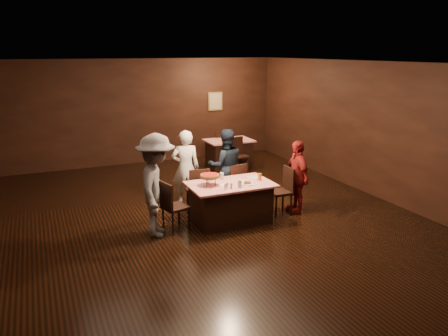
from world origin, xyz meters
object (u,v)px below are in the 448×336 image
Objects in this scene: main_table at (230,202)px; pizza_stand at (210,176)px; plate_empty at (253,178)px; chair_back_far at (221,146)px; diner_white_jacket at (186,168)px; back_table at (229,153)px; chair_end_left at (176,206)px; chair_end_right at (280,191)px; glass_back at (222,176)px; diner_grey_knit at (157,186)px; chair_back_near at (239,155)px; chair_far_right at (233,185)px; glass_amber at (260,177)px; diner_red_shirt at (297,176)px; chair_far_left at (197,190)px; diner_navy_hoodie at (226,166)px; glass_front_left at (240,184)px.

pizza_stand is at bearing 172.87° from main_table.
chair_back_far is at bearing 75.18° from plate_empty.
back_table is at bearing -116.09° from diner_white_jacket.
chair_end_left is 2.20m from chair_end_right.
glass_back is at bearing 35.54° from pizza_stand.
chair_back_near is at bearing -22.30° from diner_grey_knit.
pizza_stand reaches higher than chair_far_right.
glass_amber is (1.00, -0.10, -0.11)m from pizza_stand.
diner_red_shirt is at bearing -104.86° from chair_end_left.
diner_red_shirt reaches higher than chair_back_far.
chair_far_left is at bearing -57.18° from chair_end_left.
diner_navy_hoodie is 1.20m from glass_amber.
diner_navy_hoodie is (-1.28, -3.27, 0.33)m from chair_back_far.
plate_empty is 0.22m from glass_amber.
chair_end_left is at bearing 61.88° from chair_back_far.
diner_navy_hoodie reaches higher than glass_amber.
main_table is 11.43× the size of glass_back.
chair_end_right is 1.24m from glass_back.
chair_far_left reaches higher than back_table.
diner_white_jacket reaches higher than pizza_stand.
chair_end_right is 1.00× the size of chair_back_far.
chair_back_near is at bearing -55.95° from chair_end_left.
diner_navy_hoodie is (0.86, -0.14, -0.01)m from diner_white_jacket.
diner_grey_knit is (-1.85, -0.80, 0.45)m from chair_far_right.
chair_end_right reaches higher than glass_amber.
diner_red_shirt is (1.86, -0.78, 0.27)m from chair_far_left.
chair_far_right is 2.07m from diner_grey_knit.
chair_far_right is 1.17m from glass_front_left.
glass_amber is at bearing -114.90° from chair_back_near.
glass_front_left is 1.00× the size of glass_back.
diner_red_shirt is 5.96× the size of plate_empty.
chair_far_right reaches higher than glass_back.
diner_navy_hoodie reaches higher than chair_back_far.
chair_end_right is at bearing -0.00° from main_table.
chair_end_left is (-0.70, -0.75, 0.00)m from chair_far_left.
diner_white_jacket is 11.60× the size of glass_amber.
chair_end_left is 2.50× the size of pizza_stand.
chair_back_near is at bearing -176.87° from diner_red_shirt.
pizza_stand is 1.52× the size of plate_empty.
glass_back is (-1.51, 0.33, 0.10)m from diner_red_shirt.
chair_far_left is 3.80× the size of plate_empty.
diner_white_jacket is (-2.15, -1.84, 0.34)m from chair_back_near.
diner_white_jacket is 6.50× the size of plate_empty.
diner_red_shirt is (1.46, -0.03, 0.36)m from main_table.
chair_far_right is 1.16m from pizza_stand.
main_table is 0.55m from glass_back.
chair_far_right is 3.80× the size of plate_empty.
diner_navy_hoodie is at bearing 76.44° from glass_front_left.
main_table is 1.27m from diner_navy_hoodie.
glass_front_left is (-1.41, -0.27, 0.10)m from diner_red_shirt.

